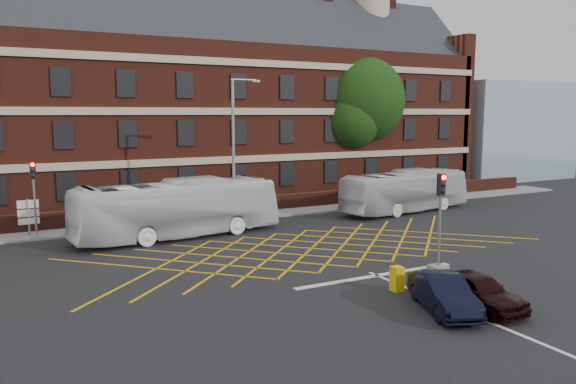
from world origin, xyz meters
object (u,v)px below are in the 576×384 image
bus_left (178,209)px  utility_cabinet (397,279)px  street_lamp (235,177)px  traffic_light_far (35,208)px  bus_right (406,191)px  deciduous_tree (360,107)px  car_maroon (477,291)px  traffic_light_near (440,231)px  car_navy (444,293)px  direction_signs (28,213)px

bus_left → utility_cabinet: bearing=-166.5°
street_lamp → utility_cabinet: (0.68, -14.50, -2.57)m
traffic_light_far → utility_cabinet: size_ratio=4.41×
bus_right → street_lamp: bearing=78.9°
traffic_light_far → deciduous_tree: bearing=14.0°
deciduous_tree → traffic_light_far: size_ratio=2.73×
street_lamp → car_maroon: bearing=-83.6°
car_maroon → traffic_light_far: bearing=123.5°
bus_left → car_maroon: bearing=-165.7°
street_lamp → bus_left: bearing=-163.5°
traffic_light_near → traffic_light_far: size_ratio=1.00×
bus_left → traffic_light_near: traffic_light_near is taller
bus_right → car_navy: (-11.88, -16.29, -0.83)m
bus_left → utility_cabinet: 14.16m
traffic_light_near → traffic_light_far: same height
bus_left → direction_signs: 8.22m
car_maroon → car_navy: bearing=164.1°
car_navy → traffic_light_far: traffic_light_far is taller
bus_left → street_lamp: 4.34m
deciduous_tree → traffic_light_far: deciduous_tree is taller
traffic_light_near → car_navy: bearing=-131.2°
traffic_light_far → direction_signs: (-0.32, 0.60, -0.39)m
traffic_light_far → street_lamp: bearing=-9.9°
bus_left → car_maroon: size_ratio=3.06×
car_navy → deciduous_tree: size_ratio=0.33×
bus_right → car_navy: bearing=136.2°
traffic_light_near → direction_signs: (-15.46, 15.55, -0.39)m
traffic_light_near → utility_cabinet: traffic_light_near is taller
car_maroon → deciduous_tree: size_ratio=0.32×
direction_signs → street_lamp: bearing=-12.6°
bus_left → direction_signs: size_ratio=5.26×
bus_left → utility_cabinet: size_ratio=11.96×
bus_left → traffic_light_far: bearing=60.7°
street_lamp → utility_cabinet: street_lamp is taller
bus_left → deciduous_tree: size_ratio=0.99×
bus_right → car_maroon: size_ratio=2.77×
deciduous_tree → traffic_light_far: (-26.01, -6.48, -5.66)m
bus_left → bus_right: (16.49, 0.42, -0.15)m
bus_left → traffic_light_near: 14.38m
car_maroon → traffic_light_near: 5.03m
bus_right → traffic_light_near: size_ratio=2.45×
traffic_light_far → street_lamp: (10.95, -1.92, 1.29)m
traffic_light_near → direction_signs: bearing=134.8°
deciduous_tree → traffic_light_far: bearing=-166.0°
street_lamp → traffic_light_near: bearing=-72.2°
car_maroon → traffic_light_far: 23.24m
car_navy → car_maroon: 1.30m
bus_left → traffic_light_far: traffic_light_far is taller
car_maroon → traffic_light_far: (-12.89, 19.31, 1.12)m
car_maroon → street_lamp: bearing=96.1°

